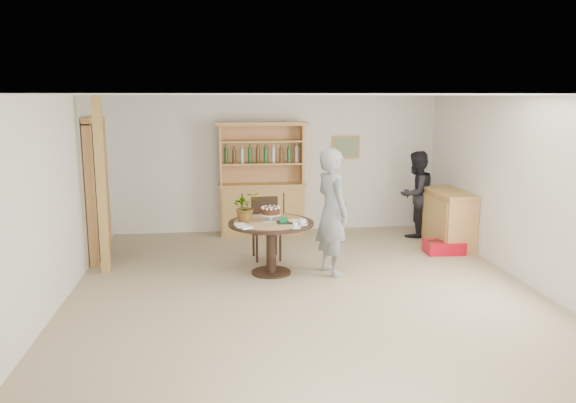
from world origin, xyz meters
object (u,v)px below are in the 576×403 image
(dining_table, at_px, (271,232))
(dining_chair, at_px, (266,224))
(sideboard, at_px, (448,218))
(adult_person, at_px, (416,194))
(red_suitcase, at_px, (444,247))
(teen_boy, at_px, (332,212))
(hutch, at_px, (262,197))

(dining_table, height_order, dining_chair, dining_chair)
(sideboard, height_order, adult_person, adult_person)
(sideboard, distance_m, red_suitcase, 0.62)
(sideboard, relative_size, dining_chair, 1.33)
(teen_boy, bearing_deg, hutch, -0.46)
(teen_boy, xyz_separation_m, adult_person, (1.92, 1.93, -0.13))
(dining_chair, bearing_deg, teen_boy, -51.80)
(sideboard, relative_size, red_suitcase, 2.06)
(dining_chair, height_order, red_suitcase, dining_chair)
(dining_chair, bearing_deg, red_suitcase, -7.03)
(teen_boy, height_order, red_suitcase, teen_boy)
(teen_boy, bearing_deg, sideboard, -79.33)
(sideboard, distance_m, teen_boy, 2.60)
(sideboard, xyz_separation_m, red_suitcase, (-0.24, -0.44, -0.37))
(adult_person, relative_size, red_suitcase, 2.52)
(sideboard, bearing_deg, hutch, 157.79)
(sideboard, bearing_deg, adult_person, 115.53)
(red_suitcase, bearing_deg, hutch, 150.65)
(hutch, xyz_separation_m, dining_chair, (-0.06, -1.55, -0.15))
(hutch, relative_size, dining_table, 1.70)
(dining_table, distance_m, red_suitcase, 2.98)
(dining_chair, distance_m, adult_person, 2.96)
(dining_chair, xyz_separation_m, teen_boy, (0.86, -0.93, 0.36))
(sideboard, bearing_deg, teen_boy, -151.14)
(sideboard, relative_size, teen_boy, 0.70)
(adult_person, bearing_deg, sideboard, 83.24)
(dining_chair, height_order, teen_boy, teen_boy)
(hutch, distance_m, teen_boy, 2.61)
(teen_boy, distance_m, adult_person, 2.72)
(hutch, distance_m, dining_table, 2.38)
(hutch, height_order, teen_boy, hutch)
(dining_chair, height_order, adult_person, adult_person)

